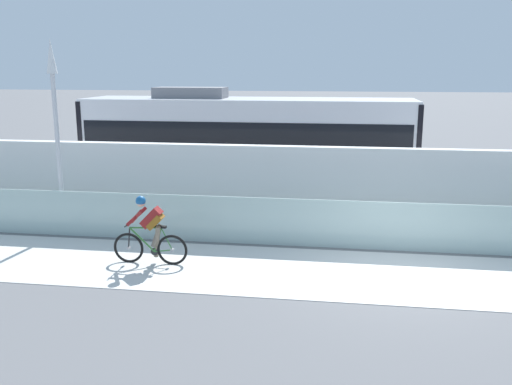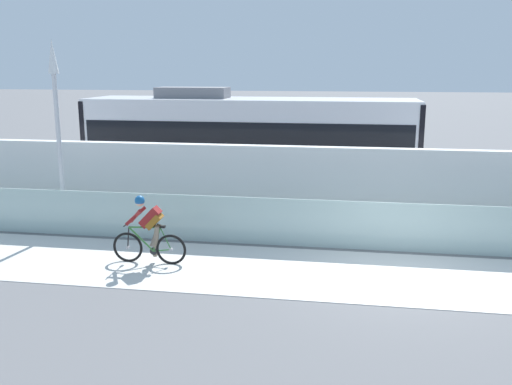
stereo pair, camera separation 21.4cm
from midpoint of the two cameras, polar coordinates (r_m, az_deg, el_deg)
The scene contains 9 objects.
ground_plane at distance 12.73m, azimuth 14.11°, elevation -8.31°, with size 200.00×200.00×0.00m, color slate.
bike_path_deck at distance 12.73m, azimuth 14.11°, elevation -8.28°, with size 32.00×3.20×0.01m, color silver.
glass_parapet at distance 14.29m, azimuth 13.57°, elevation -3.38°, with size 32.00×0.05×1.23m, color #ADC6C1.
concrete_barrier_wall at distance 15.90m, azimuth 13.14°, elevation 0.27°, with size 32.00×0.36×2.32m, color white.
tram_rail_near at distance 18.57m, azimuth 12.39°, elevation -1.61°, with size 32.00×0.08×0.01m, color #595654.
tram_rail_far at distance 19.97m, azimuth 12.14°, elevation -0.61°, with size 32.00×0.08×0.01m, color #595654.
tram at distance 19.15m, azimuth -1.15°, elevation 4.86°, with size 11.06×2.54×3.81m.
cyclist_on_bike at distance 13.15m, azimuth -11.18°, elevation -3.89°, with size 1.77×0.58×1.61m.
lamp_post_antenna at distance 15.98m, azimuth -20.06°, elevation 7.64°, with size 0.28×0.28×5.20m.
Camera 1 is at (-1.42, -11.87, 4.44)m, focal length 39.43 mm.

